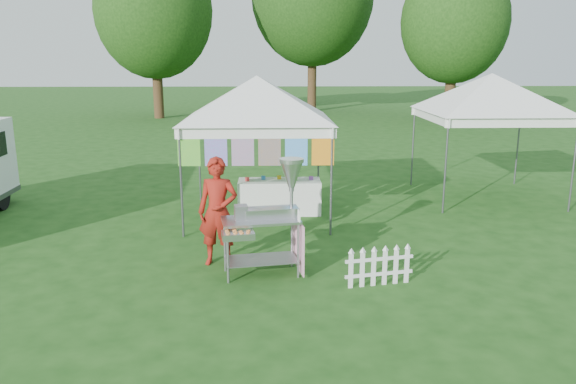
{
  "coord_description": "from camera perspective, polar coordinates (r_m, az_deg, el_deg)",
  "views": [
    {
      "loc": [
        0.24,
        -8.29,
        3.36
      ],
      "look_at": [
        0.56,
        1.11,
        1.1
      ],
      "focal_mm": 35.0,
      "sensor_mm": 36.0,
      "label": 1
    }
  ],
  "objects": [
    {
      "name": "picket_fence",
      "position": [
        8.61,
        9.25,
        -7.56
      ],
      "size": [
        1.06,
        0.24,
        0.56
      ],
      "rotation": [
        0.0,
        0.0,
        0.2
      ],
      "color": "white",
      "rests_on": "ground"
    },
    {
      "name": "tree_right",
      "position": [
        31.87,
        16.57,
        16.25
      ],
      "size": [
        5.6,
        5.6,
        8.42
      ],
      "color": "#3D2216",
      "rests_on": "ground"
    },
    {
      "name": "tree_left",
      "position": [
        32.98,
        -13.47,
        17.46
      ],
      "size": [
        6.4,
        6.4,
        9.53
      ],
      "color": "#3D2216",
      "rests_on": "ground"
    },
    {
      "name": "display_table",
      "position": [
        12.38,
        -0.88,
        -0.47
      ],
      "size": [
        1.8,
        0.7,
        0.74
      ],
      "primitive_type": "cube",
      "color": "white",
      "rests_on": "ground"
    },
    {
      "name": "canopy_right",
      "position": [
        14.29,
        20.04,
        11.24
      ],
      "size": [
        4.24,
        4.24,
        3.45
      ],
      "color": "#59595E",
      "rests_on": "ground"
    },
    {
      "name": "ground",
      "position": [
        8.95,
        -3.4,
        -8.56
      ],
      "size": [
        120.0,
        120.0,
        0.0
      ],
      "primitive_type": "plane",
      "color": "#1A4513",
      "rests_on": "ground"
    },
    {
      "name": "donut_cart",
      "position": [
        8.71,
        -1.52,
        -1.64
      ],
      "size": [
        1.34,
        1.09,
        1.84
      ],
      "rotation": [
        0.0,
        0.0,
        0.16
      ],
      "color": "gray",
      "rests_on": "ground"
    },
    {
      "name": "vendor",
      "position": [
        9.25,
        -7.13,
        -2.0
      ],
      "size": [
        0.71,
        0.53,
        1.8
      ],
      "primitive_type": "imported",
      "rotation": [
        0.0,
        0.0,
        -0.15
      ],
      "color": "maroon",
      "rests_on": "ground"
    },
    {
      "name": "canopy_main",
      "position": [
        11.79,
        -3.19,
        11.68
      ],
      "size": [
        4.24,
        4.24,
        3.45
      ],
      "color": "#59595E",
      "rests_on": "ground"
    }
  ]
}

